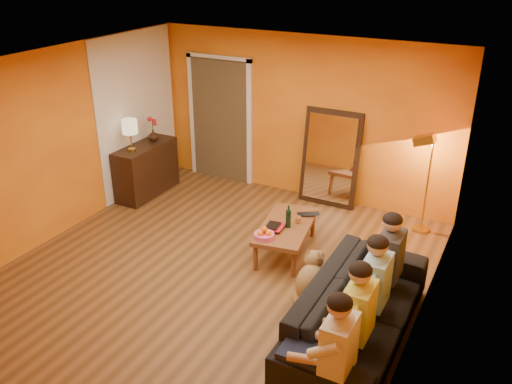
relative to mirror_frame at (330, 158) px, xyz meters
The scene contains 27 objects.
room_shell 2.39m from the mirror_frame, 103.68° to the right, with size 5.00×5.50×2.60m.
white_accent 3.21m from the mirror_frame, 163.83° to the right, with size 0.02×1.90×2.58m, color white.
doorway_recess 2.08m from the mirror_frame, behind, with size 1.06×0.30×2.10m, color #3F2D19.
door_jamb_left 2.64m from the mirror_frame, behind, with size 0.08×0.06×2.20m, color white.
door_jamb_right 1.51m from the mirror_frame, behind, with size 0.08×0.06×2.20m, color white.
door_header 2.46m from the mirror_frame, behind, with size 1.22×0.06×0.08m, color white.
mirror_frame is the anchor object (origin of this frame).
mirror_glass 0.04m from the mirror_frame, 90.00° to the right, with size 0.78×0.02×1.36m, color white.
sideboard 3.01m from the mirror_frame, 158.84° to the right, with size 0.44×1.18×0.85m, color black.
table_lamp 3.13m from the mirror_frame, 153.68° to the right, with size 0.24×0.24×0.51m, color beige, non-canonical shape.
sofa 3.37m from the mirror_frame, 64.29° to the right, with size 0.94×2.41×0.70m, color black.
coffee_table 1.83m from the mirror_frame, 88.38° to the right, with size 0.62×1.22×0.42m, color brown, non-canonical shape.
floor_lamp 1.58m from the mirror_frame, 10.24° to the right, with size 0.30×0.24×1.44m, color gold, non-canonical shape.
dog 2.82m from the mirror_frame, 73.41° to the right, with size 0.36×0.57×0.67m, color #926742, non-canonical shape.
person_far_left 4.31m from the mirror_frame, 68.50° to the right, with size 0.70×0.44×1.22m, color silver, non-canonical shape.
person_mid_left 3.81m from the mirror_frame, 65.47° to the right, with size 0.70×0.44×1.22m, color #CDCC44, non-canonical shape.
person_mid_right 3.32m from the mirror_frame, 61.52° to the right, with size 0.70×0.44×1.22m, color #8DBCDB, non-canonical shape.
person_far_right 2.85m from the mirror_frame, 56.22° to the right, with size 0.70×0.44×1.22m, color #313035, non-canonical shape.
fruit_bowl 2.21m from the mirror_frame, 91.33° to the right, with size 0.26×0.26×0.16m, color #E95291, non-canonical shape.
wine_bottle 1.80m from the mirror_frame, 86.83° to the right, with size 0.07×0.07×0.31m, color black.
tumbler 1.66m from the mirror_frame, 84.04° to the right, with size 0.09×0.09×0.09m, color #B27F3F.
laptop 1.45m from the mirror_frame, 80.64° to the right, with size 0.31×0.20×0.02m, color black.
book_lower 1.97m from the mirror_frame, 93.86° to the right, with size 0.19×0.26×0.02m, color black.
book_mid 1.96m from the mirror_frame, 93.58° to the right, with size 0.20×0.27×0.02m, color red.
book_upper 1.98m from the mirror_frame, 93.84° to the right, with size 0.16×0.22×0.02m, color black.
vase 2.92m from the mirror_frame, 163.43° to the right, with size 0.18×0.18×0.18m, color black.
flowers 2.94m from the mirror_frame, 163.43° to the right, with size 0.17×0.17×0.42m, color red, non-canonical shape.
Camera 1 is at (3.19, -4.91, 3.82)m, focal length 38.00 mm.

